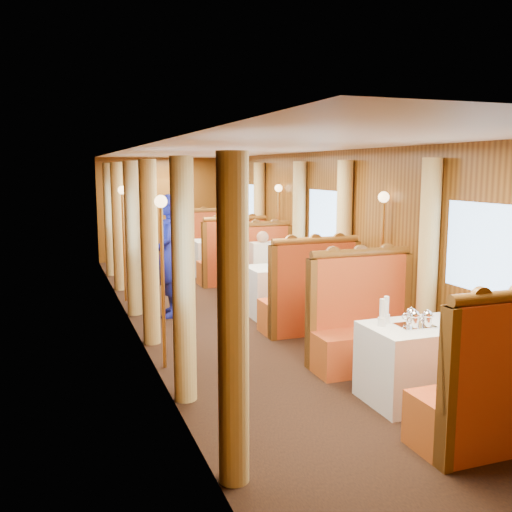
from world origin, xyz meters
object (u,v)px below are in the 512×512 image
table_near (419,363)px  steward (168,256)px  banquette_near_fwd (496,397)px  rose_vase_mid (283,255)px  banquette_near_aft (365,330)px  banquette_far_fwd (233,263)px  teapot_right (427,321)px  teapot_back (411,318)px  banquette_mid_fwd (310,302)px  passenger (263,259)px  table_far (218,258)px  table_mid (282,291)px  teapot_left (414,322)px  tea_tray (415,326)px  rose_vase_far (217,232)px  fruit_plate (451,323)px  banquette_mid_aft (259,276)px  banquette_far_aft (206,249)px

table_near → steward: 4.38m
banquette_near_fwd → rose_vase_mid: bearing=89.6°
banquette_near_aft → rose_vase_mid: banquette_near_aft is taller
banquette_near_fwd → banquette_far_fwd: size_ratio=1.00×
teapot_right → banquette_far_fwd: bearing=73.3°
teapot_back → rose_vase_mid: 3.46m
table_near → banquette_mid_fwd: size_ratio=0.78×
passenger → banquette_near_aft: bearing=-90.0°
table_near → table_far: 7.00m
teapot_right → table_mid: bearing=73.3°
teapot_left → passenger: size_ratio=0.22×
tea_tray → rose_vase_far: bearing=89.5°
table_near → table_far: size_ratio=1.00×
rose_vase_far → teapot_right: bearing=-89.9°
fruit_plate → banquette_mid_aft: bearing=93.5°
banquette_near_aft → teapot_right: size_ratio=8.47×
banquette_mid_fwd → rose_vase_mid: 1.15m
steward → teapot_right: bearing=30.8°
teapot_right → banquette_near_fwd: bearing=-106.3°
banquette_far_fwd → banquette_near_aft: bearing=-90.0°
table_near → steward: (-1.64, 4.02, 0.55)m
banquette_near_fwd → fruit_plate: (0.28, 0.93, 0.35)m
tea_tray → banquette_far_aft: bearing=89.4°
banquette_near_fwd → teapot_right: banquette_near_fwd is taller
banquette_far_fwd → passenger: bearing=-90.0°
steward → tea_tray: bearing=30.3°
banquette_mid_fwd → table_far: bearing=90.0°
banquette_near_fwd → fruit_plate: size_ratio=6.74×
banquette_near_fwd → teapot_right: size_ratio=8.47×
teapot_left → rose_vase_far: rose_vase_far is taller
banquette_near_aft → rose_vase_far: (-0.02, 5.98, 0.50)m
banquette_near_fwd → banquette_far_fwd: (0.00, 7.00, 0.00)m
table_near → steward: bearing=112.3°
banquette_mid_aft → passenger: size_ratio=1.76×
fruit_plate → banquette_far_fwd: bearing=92.7°
banquette_near_fwd → teapot_left: 1.02m
banquette_mid_fwd → tea_tray: size_ratio=3.94×
teapot_left → rose_vase_mid: 3.61m
banquette_mid_aft → teapot_left: (-0.14, -4.59, 0.39)m
teapot_left → teapot_back: bearing=57.8°
table_near → banquette_mid_aft: banquette_mid_aft is taller
banquette_near_fwd → tea_tray: bearing=94.7°
table_far → banquette_far_aft: (0.00, 1.01, 0.05)m
table_mid → banquette_far_aft: (0.00, 4.51, 0.05)m
rose_vase_far → banquette_far_aft: bearing=89.1°
banquette_near_fwd → banquette_near_aft: (0.00, 2.03, 0.00)m
banquette_far_fwd → banquette_far_aft: same height
banquette_far_aft → tea_tray: size_ratio=3.94×
fruit_plate → passenger: passenger is taller
banquette_near_fwd → tea_tray: (-0.08, 1.00, 0.33)m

